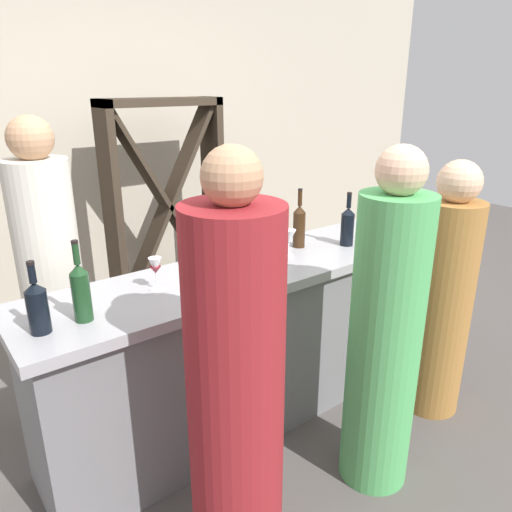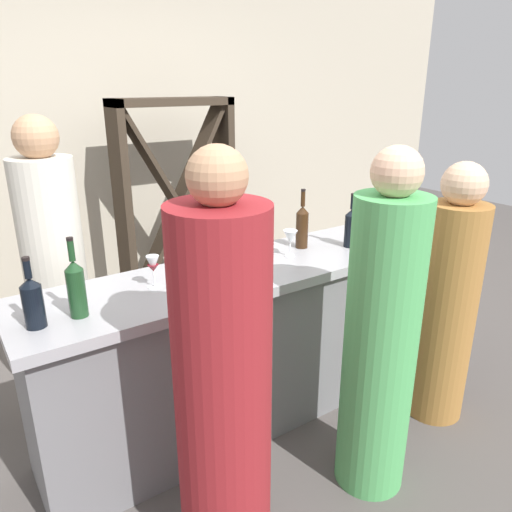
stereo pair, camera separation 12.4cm
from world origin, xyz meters
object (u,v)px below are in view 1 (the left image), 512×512
wine_rack (166,206)px  person_center_guest (443,300)px  wine_glass_near_left (289,237)px  water_pitcher (240,256)px  person_right_guest (385,338)px  wine_bottle_center_amber_brown (299,225)px  wine_glass_near_right (203,248)px  wine_glass_near_center (155,268)px  person_left_guest (235,391)px  wine_bottle_second_left_olive_green (81,291)px  person_server_behind (53,287)px  wine_bottle_second_right_near_black (347,225)px  wine_bottle_leftmost_near_black (37,306)px

wine_rack → person_center_guest: size_ratio=1.17×
wine_glass_near_left → water_pitcher: 0.40m
wine_glass_near_left → person_right_guest: (-0.06, -0.72, -0.27)m
wine_bottle_center_amber_brown → person_center_guest: (0.48, -0.65, -0.36)m
wine_glass_near_right → person_right_guest: 0.96m
wine_rack → wine_glass_near_left: size_ratio=11.50×
wine_glass_near_left → water_pitcher: bearing=-166.6°
wine_glass_near_center → wine_glass_near_left: bearing=-1.4°
wine_bottle_center_amber_brown → wine_glass_near_right: wine_bottle_center_amber_brown is taller
wine_glass_near_center → water_pitcher: size_ratio=0.71×
water_pitcher → person_right_guest: size_ratio=0.14×
wine_glass_near_left → wine_glass_near_center: bearing=178.6°
wine_glass_near_left → person_left_guest: size_ratio=0.09×
wine_rack → wine_bottle_center_amber_brown: bearing=-88.6°
wine_glass_near_center → person_right_guest: (0.71, -0.74, -0.27)m
water_pitcher → person_left_guest: person_left_guest is taller
person_center_guest → person_right_guest: (-0.69, -0.15, 0.06)m
wine_rack → wine_glass_near_center: (-0.88, -1.62, 0.17)m
water_pitcher → wine_bottle_second_left_olive_green: bearing=179.5°
water_pitcher → person_server_behind: 1.03m
wine_rack → wine_glass_near_right: (-0.58, -1.54, 0.18)m
wine_glass_near_left → person_server_behind: person_server_behind is taller
person_right_guest → water_pitcher: bearing=28.1°
wine_bottle_second_right_near_black → wine_bottle_second_left_olive_green: bearing=-179.2°
wine_glass_near_center → person_server_behind: person_server_behind is taller
person_right_guest → wine_bottle_second_left_olive_green: bearing=60.4°
person_left_guest → person_center_guest: (1.44, 0.09, -0.08)m
wine_bottle_second_left_olive_green → person_server_behind: (0.07, 0.73, -0.25)m
wine_rack → wine_bottle_leftmost_near_black: size_ratio=5.88×
wine_rack → wine_bottle_second_right_near_black: (0.28, -1.70, 0.18)m
wine_bottle_second_left_olive_green → wine_glass_near_right: size_ratio=2.13×
wine_bottle_second_right_near_black → person_server_behind: 1.64m
wine_rack → wine_glass_near_left: bearing=-93.8°
wine_bottle_leftmost_near_black → wine_glass_near_center: size_ratio=1.88×
wine_glass_near_left → person_left_guest: bearing=-141.1°
wine_bottle_second_right_near_black → wine_glass_near_right: wine_bottle_second_right_near_black is taller
wine_bottle_second_left_olive_green → wine_bottle_leftmost_near_black: bearing=-179.8°
wine_bottle_second_left_olive_green → wine_glass_near_left: (1.14, 0.08, -0.02)m
wine_bottle_second_right_near_black → person_left_guest: size_ratio=0.19×
wine_rack → wine_bottle_second_left_olive_green: (-1.25, -1.73, 0.19)m
wine_glass_near_left → person_center_guest: person_center_guest is taller
wine_bottle_leftmost_near_black → wine_bottle_second_right_near_black: wine_bottle_second_right_near_black is taller
wine_bottle_second_left_olive_green → water_pitcher: wine_bottle_second_left_olive_green is taller
wine_rack → wine_glass_near_center: 1.86m
person_center_guest → wine_rack: bearing=23.2°
wine_bottle_center_amber_brown → water_pitcher: (-0.53, -0.17, -0.02)m
wine_rack → wine_bottle_leftmost_near_black: bearing=-129.3°
wine_bottle_second_right_near_black → water_pitcher: size_ratio=1.45×
wine_bottle_second_left_olive_green → wine_bottle_center_amber_brown: (1.29, 0.17, 0.00)m
wine_bottle_leftmost_near_black → wine_glass_near_center: 0.54m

